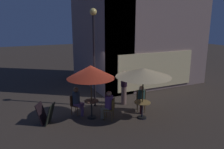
{
  "coord_description": "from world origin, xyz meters",
  "views": [
    {
      "loc": [
        -3.25,
        -9.39,
        4.06
      ],
      "look_at": [
        0.66,
        -0.99,
        1.79
      ],
      "focal_mm": 35.15,
      "sensor_mm": 36.0,
      "label": 1
    }
  ],
  "objects_px": {
    "cafe_chair_1": "(75,103)",
    "cafe_table_1": "(142,107)",
    "menu_sandwich_board": "(46,114)",
    "patio_umbrella_1": "(143,73)",
    "patron_seated_1": "(77,99)",
    "cafe_chair_0": "(111,107)",
    "patron_seated_0": "(108,104)",
    "cafe_chair_2": "(141,99)",
    "patron_seated_2": "(141,97)",
    "street_lamp_near_corner": "(94,41)",
    "patron_standing_3": "(124,87)",
    "cafe_table_0": "(92,107)",
    "patio_umbrella_0": "(91,72)"
  },
  "relations": [
    {
      "from": "cafe_chair_1",
      "to": "cafe_table_1",
      "type": "bearing_deg",
      "value": 17.9
    },
    {
      "from": "menu_sandwich_board",
      "to": "patio_umbrella_1",
      "type": "relative_size",
      "value": 0.37
    },
    {
      "from": "menu_sandwich_board",
      "to": "patron_seated_1",
      "type": "height_order",
      "value": "patron_seated_1"
    },
    {
      "from": "patio_umbrella_1",
      "to": "cafe_chair_0",
      "type": "height_order",
      "value": "patio_umbrella_1"
    },
    {
      "from": "cafe_table_1",
      "to": "cafe_chair_1",
      "type": "height_order",
      "value": "cafe_chair_1"
    },
    {
      "from": "patron_seated_0",
      "to": "cafe_chair_0",
      "type": "bearing_deg",
      "value": -180.0
    },
    {
      "from": "cafe_chair_2",
      "to": "patron_seated_2",
      "type": "bearing_deg",
      "value": -0.0
    },
    {
      "from": "street_lamp_near_corner",
      "to": "patron_seated_0",
      "type": "bearing_deg",
      "value": -91.41
    },
    {
      "from": "menu_sandwich_board",
      "to": "patron_seated_2",
      "type": "xyz_separation_m",
      "value": [
        4.15,
        -0.54,
        0.25
      ]
    },
    {
      "from": "patio_umbrella_1",
      "to": "patron_seated_1",
      "type": "xyz_separation_m",
      "value": [
        -2.41,
        1.49,
        -1.28
      ]
    },
    {
      "from": "street_lamp_near_corner",
      "to": "patron_seated_1",
      "type": "distance_m",
      "value": 2.75
    },
    {
      "from": "patron_seated_1",
      "to": "patron_standing_3",
      "type": "relative_size",
      "value": 0.75
    },
    {
      "from": "patron_seated_2",
      "to": "cafe_table_0",
      "type": "bearing_deg",
      "value": -68.87
    },
    {
      "from": "cafe_table_1",
      "to": "patron_seated_2",
      "type": "distance_m",
      "value": 0.72
    },
    {
      "from": "menu_sandwich_board",
      "to": "cafe_chair_0",
      "type": "bearing_deg",
      "value": 15.35
    },
    {
      "from": "cafe_table_1",
      "to": "patron_seated_1",
      "type": "distance_m",
      "value": 2.84
    },
    {
      "from": "menu_sandwich_board",
      "to": "patron_seated_0",
      "type": "xyz_separation_m",
      "value": [
        2.43,
        -0.67,
        0.28
      ]
    },
    {
      "from": "menu_sandwich_board",
      "to": "cafe_chair_0",
      "type": "xyz_separation_m",
      "value": [
        2.53,
        -0.76,
        0.13
      ]
    },
    {
      "from": "cafe_chair_0",
      "to": "patron_seated_1",
      "type": "bearing_deg",
      "value": -5.52
    },
    {
      "from": "patio_umbrella_0",
      "to": "cafe_chair_0",
      "type": "distance_m",
      "value": 1.69
    },
    {
      "from": "cafe_table_1",
      "to": "cafe_chair_2",
      "type": "bearing_deg",
      "value": 60.93
    },
    {
      "from": "patio_umbrella_0",
      "to": "patron_standing_3",
      "type": "height_order",
      "value": "patio_umbrella_0"
    },
    {
      "from": "patron_standing_3",
      "to": "menu_sandwich_board",
      "type": "bearing_deg",
      "value": -144.91
    },
    {
      "from": "patron_seated_1",
      "to": "patio_umbrella_0",
      "type": "bearing_deg",
      "value": -0.0
    },
    {
      "from": "cafe_chair_1",
      "to": "patron_seated_2",
      "type": "height_order",
      "value": "patron_seated_2"
    },
    {
      "from": "cafe_table_1",
      "to": "patron_seated_2",
      "type": "xyz_separation_m",
      "value": [
        0.34,
        0.61,
        0.18
      ]
    },
    {
      "from": "street_lamp_near_corner",
      "to": "patio_umbrella_1",
      "type": "xyz_separation_m",
      "value": [
        1.34,
        -2.14,
        -1.16
      ]
    },
    {
      "from": "menu_sandwich_board",
      "to": "cafe_chair_1",
      "type": "relative_size",
      "value": 0.96
    },
    {
      "from": "patio_umbrella_1",
      "to": "patio_umbrella_0",
      "type": "bearing_deg",
      "value": 154.49
    },
    {
      "from": "cafe_table_0",
      "to": "patio_umbrella_0",
      "type": "xyz_separation_m",
      "value": [
        0.0,
        -0.0,
        1.52
      ]
    },
    {
      "from": "street_lamp_near_corner",
      "to": "patron_seated_2",
      "type": "xyz_separation_m",
      "value": [
        1.68,
        -1.53,
        -2.48
      ]
    },
    {
      "from": "patio_umbrella_1",
      "to": "cafe_chair_0",
      "type": "xyz_separation_m",
      "value": [
        -1.28,
        0.4,
        -1.44
      ]
    },
    {
      "from": "patio_umbrella_1",
      "to": "patron_seated_2",
      "type": "distance_m",
      "value": 1.49
    },
    {
      "from": "patio_umbrella_1",
      "to": "patron_seated_2",
      "type": "xyz_separation_m",
      "value": [
        0.34,
        0.61,
        -1.31
      ]
    },
    {
      "from": "street_lamp_near_corner",
      "to": "patron_seated_1",
      "type": "xyz_separation_m",
      "value": [
        -1.07,
        -0.65,
        -2.45
      ]
    },
    {
      "from": "cafe_table_0",
      "to": "patron_standing_3",
      "type": "bearing_deg",
      "value": 23.08
    },
    {
      "from": "menu_sandwich_board",
      "to": "cafe_table_1",
      "type": "height_order",
      "value": "menu_sandwich_board"
    },
    {
      "from": "street_lamp_near_corner",
      "to": "patio_umbrella_1",
      "type": "bearing_deg",
      "value": -57.92
    },
    {
      "from": "menu_sandwich_board",
      "to": "patron_seated_0",
      "type": "height_order",
      "value": "patron_seated_0"
    },
    {
      "from": "cafe_table_1",
      "to": "patio_umbrella_0",
      "type": "xyz_separation_m",
      "value": [
        -1.95,
        0.93,
        1.51
      ]
    },
    {
      "from": "cafe_chair_1",
      "to": "patron_seated_1",
      "type": "bearing_deg",
      "value": -0.0
    },
    {
      "from": "cafe_table_1",
      "to": "patio_umbrella_1",
      "type": "bearing_deg",
      "value": 0.0
    },
    {
      "from": "patron_standing_3",
      "to": "cafe_chair_1",
      "type": "bearing_deg",
      "value": -150.0
    },
    {
      "from": "patron_seated_2",
      "to": "cafe_chair_0",
      "type": "bearing_deg",
      "value": -53.39
    },
    {
      "from": "cafe_chair_0",
      "to": "patron_seated_2",
      "type": "height_order",
      "value": "patron_seated_2"
    },
    {
      "from": "menu_sandwich_board",
      "to": "patron_seated_2",
      "type": "relative_size",
      "value": 0.7
    },
    {
      "from": "cafe_chair_2",
      "to": "patron_standing_3",
      "type": "relative_size",
      "value": 0.56
    },
    {
      "from": "cafe_chair_0",
      "to": "cafe_chair_2",
      "type": "bearing_deg",
      "value": -129.83
    },
    {
      "from": "cafe_table_0",
      "to": "patio_umbrella_0",
      "type": "distance_m",
      "value": 1.52
    },
    {
      "from": "patio_umbrella_0",
      "to": "patron_seated_0",
      "type": "distance_m",
      "value": 1.49
    }
  ]
}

